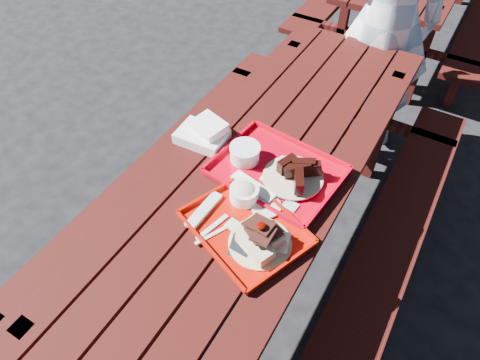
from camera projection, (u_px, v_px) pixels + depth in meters
The scene contains 6 objects.
ground at pixel (254, 264), 2.31m from camera, with size 60.00×60.00×0.00m, color black.
picnic_table_near at pixel (257, 198), 1.90m from camera, with size 1.41×2.40×0.75m.
near_tray at pixel (250, 222), 1.53m from camera, with size 0.51×0.46×0.13m.
far_tray at pixel (274, 169), 1.72m from camera, with size 0.53×0.43×0.08m.
white_cloth at pixel (204, 133), 1.85m from camera, with size 0.22×0.19×0.09m.
person at pixel (387, 20), 2.41m from camera, with size 0.62×0.40×1.69m, color #9DBAD4.
Camera 1 is at (0.56, -1.09, 2.02)m, focal length 32.00 mm.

